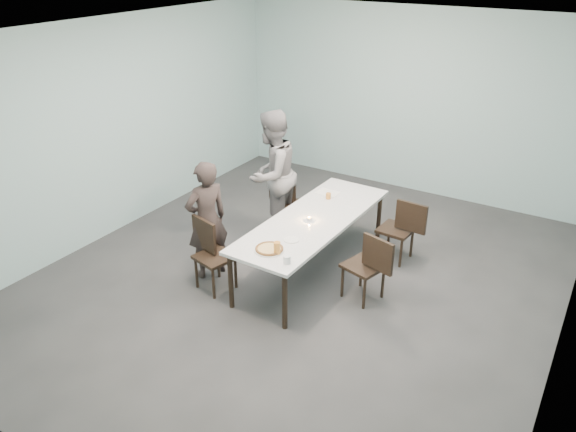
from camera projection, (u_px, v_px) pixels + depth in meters
The scene contains 16 objects.
ground at pixel (299, 279), 7.13m from camera, with size 7.00×7.00×0.00m, color #333335.
room_shell at pixel (301, 124), 6.24m from camera, with size 6.02×7.02×3.01m.
table at pixel (313, 222), 7.02m from camera, with size 0.95×2.62×0.75m.
chair_near_left at pixel (211, 250), 6.79m from camera, with size 0.65×0.51×0.87m.
chair_far_left at pixel (289, 200), 8.09m from camera, with size 0.63×0.45×0.87m.
chair_near_right at pixel (369, 263), 6.50m from camera, with size 0.65×0.52×0.87m.
chair_far_right at pixel (402, 226), 7.34m from camera, with size 0.62×0.45×0.87m.
diner_near at pixel (207, 220), 6.92m from camera, with size 0.56×0.37×1.53m, color black.
diner_far at pixel (272, 174), 7.88m from camera, with size 0.89×0.69×1.83m, color gray.
pizza at pixel (269, 249), 6.26m from camera, with size 0.34×0.34×0.04m.
side_plate at pixel (291, 240), 6.48m from camera, with size 0.18×0.18×0.01m, color white.
beer_glass at pixel (277, 248), 6.16m from camera, with size 0.08×0.08×0.15m, color #C87B2C.
water_tumbler at pixel (287, 260), 6.00m from camera, with size 0.08×0.08×0.09m, color silver.
tealight at pixel (309, 219), 6.93m from camera, with size 0.06×0.06×0.05m.
amber_tumbler at pixel (328, 196), 7.51m from camera, with size 0.07×0.07×0.08m, color #C87B2C.
menu at pixel (328, 192), 7.71m from camera, with size 0.30×0.22×0.01m, color silver.
Camera 1 is at (3.05, -5.23, 3.86)m, focal length 35.00 mm.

